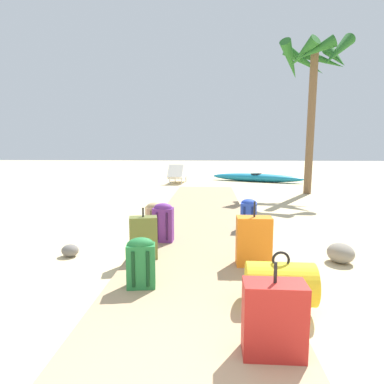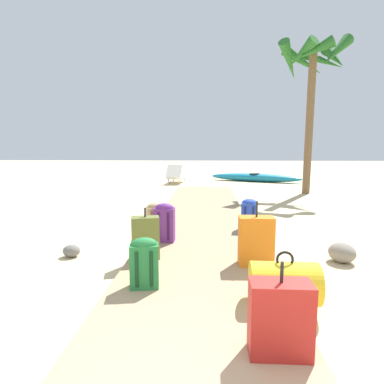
{
  "view_description": "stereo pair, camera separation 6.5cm",
  "coord_description": "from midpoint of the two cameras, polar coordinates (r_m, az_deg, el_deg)",
  "views": [
    {
      "loc": [
        0.17,
        -1.33,
        1.54
      ],
      "look_at": [
        -0.23,
        5.82,
        0.55
      ],
      "focal_mm": 31.08,
      "sensor_mm": 36.0,
      "label": 1
    },
    {
      "loc": [
        0.1,
        -1.33,
        1.54
      ],
      "look_at": [
        -0.23,
        5.82,
        0.55
      ],
      "focal_mm": 31.08,
      "sensor_mm": 36.0,
      "label": 2
    }
  ],
  "objects": [
    {
      "name": "suitcase_olive",
      "position": [
        4.42,
        -8.4,
        -7.75
      ],
      "size": [
        0.39,
        0.27,
        0.67
      ],
      "color": "olive",
      "rests_on": "boardwalk"
    },
    {
      "name": "lounge_chair",
      "position": [
        13.88,
        -2.89,
        2.86
      ],
      "size": [
        0.73,
        1.58,
        0.8
      ],
      "color": "white",
      "rests_on": "ground"
    },
    {
      "name": "backpack_green",
      "position": [
        3.54,
        -8.72,
        -11.71
      ],
      "size": [
        0.31,
        0.23,
        0.53
      ],
      "color": "#237538",
      "rests_on": "boardwalk"
    },
    {
      "name": "backpack_blue",
      "position": [
        5.91,
        9.49,
        -3.66
      ],
      "size": [
        0.31,
        0.3,
        0.55
      ],
      "color": "#2847B7",
      "rests_on": "boardwalk"
    },
    {
      "name": "suitcase_orange",
      "position": [
        4.2,
        10.47,
        -8.24
      ],
      "size": [
        0.42,
        0.24,
        0.8
      ],
      "color": "orange",
      "rests_on": "boardwalk"
    },
    {
      "name": "kayak",
      "position": [
        14.79,
        10.58,
        2.46
      ],
      "size": [
        3.95,
        2.12,
        0.36
      ],
      "color": "teal",
      "rests_on": "ground"
    },
    {
      "name": "duffel_bag_yellow",
      "position": [
        3.29,
        14.94,
        -14.89
      ],
      "size": [
        0.63,
        0.41,
        0.51
      ],
      "color": "gold",
      "rests_on": "boardwalk"
    },
    {
      "name": "palm_tree_far_right",
      "position": [
        11.68,
        19.96,
        19.25
      ],
      "size": [
        2.3,
        2.39,
        4.87
      ],
      "color": "brown",
      "rests_on": "ground"
    },
    {
      "name": "backpack_tan",
      "position": [
        5.73,
        -6.62,
        -4.2
      ],
      "size": [
        0.35,
        0.3,
        0.51
      ],
      "color": "tan",
      "rests_on": "boardwalk"
    },
    {
      "name": "ground_plane",
      "position": [
        5.77,
        1.2,
        -7.6
      ],
      "size": [
        60.0,
        60.0,
        0.0
      ],
      "primitive_type": "plane",
      "color": "#D1BA8C"
    },
    {
      "name": "rock_right_mid",
      "position": [
        4.92,
        24.0,
        -9.48
      ],
      "size": [
        0.42,
        0.45,
        0.26
      ],
      "primitive_type": "ellipsoid",
      "rotation": [
        0.0,
        0.0,
        1.82
      ],
      "color": "gray",
      "rests_on": "ground"
    },
    {
      "name": "suitcase_red",
      "position": [
        2.55,
        14.12,
        -20.32
      ],
      "size": [
        0.43,
        0.24,
        0.68
      ],
      "color": "red",
      "rests_on": "boardwalk"
    },
    {
      "name": "rock_left_far",
      "position": [
        5.03,
        -20.34,
        -9.44
      ],
      "size": [
        0.28,
        0.25,
        0.17
      ],
      "primitive_type": "ellipsoid",
      "rotation": [
        0.0,
        0.0,
        1.38
      ],
      "color": "slate",
      "rests_on": "ground"
    },
    {
      "name": "backpack_purple",
      "position": [
        5.14,
        -5.11,
        -5.06
      ],
      "size": [
        0.31,
        0.23,
        0.6
      ],
      "color": "#6B2D84",
      "rests_on": "boardwalk"
    },
    {
      "name": "boardwalk",
      "position": [
        6.79,
        1.42,
        -4.89
      ],
      "size": [
        1.85,
        10.58,
        0.08
      ],
      "primitive_type": "cube",
      "color": "tan",
      "rests_on": "ground"
    }
  ]
}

